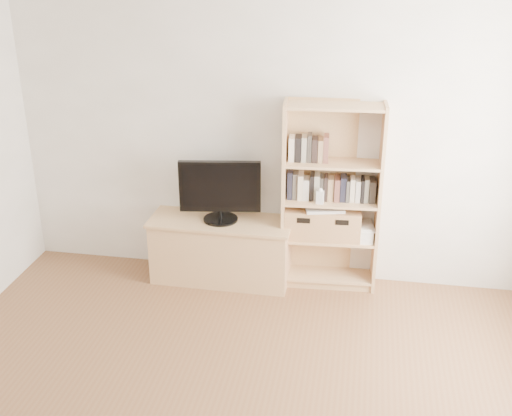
% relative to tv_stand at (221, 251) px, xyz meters
% --- Properties ---
extents(back_wall, '(4.50, 0.02, 2.60)m').
position_rel_tv_stand_xyz_m(back_wall, '(0.43, 0.22, 1.03)').
color(back_wall, beige).
rests_on(back_wall, floor).
extents(ceiling, '(4.50, 5.00, 0.01)m').
position_rel_tv_stand_xyz_m(ceiling, '(0.43, -2.28, 2.33)').
color(ceiling, white).
rests_on(ceiling, back_wall).
extents(tv_stand, '(1.20, 0.46, 0.55)m').
position_rel_tv_stand_xyz_m(tv_stand, '(0.00, 0.00, 0.00)').
color(tv_stand, tan).
rests_on(tv_stand, floor).
extents(bookshelf, '(0.83, 0.34, 1.63)m').
position_rel_tv_stand_xyz_m(bookshelf, '(0.93, 0.08, 0.54)').
color(bookshelf, tan).
rests_on(bookshelf, floor).
extents(television, '(0.69, 0.15, 0.54)m').
position_rel_tv_stand_xyz_m(television, '(0.00, 0.00, 0.57)').
color(television, black).
rests_on(television, tv_stand).
extents(books_row_mid, '(0.87, 0.22, 0.23)m').
position_rel_tv_stand_xyz_m(books_row_mid, '(0.93, 0.10, 0.64)').
color(books_row_mid, black).
rests_on(books_row_mid, bookshelf).
extents(books_row_upper, '(0.36, 0.15, 0.19)m').
position_rel_tv_stand_xyz_m(books_row_upper, '(0.75, 0.09, 0.95)').
color(books_row_upper, black).
rests_on(books_row_upper, bookshelf).
extents(baby_monitor, '(0.06, 0.04, 0.11)m').
position_rel_tv_stand_xyz_m(baby_monitor, '(0.85, -0.02, 0.58)').
color(baby_monitor, white).
rests_on(baby_monitor, bookshelf).
extents(basket_left, '(0.33, 0.28, 0.26)m').
position_rel_tv_stand_xyz_m(basket_left, '(0.72, 0.06, 0.31)').
color(basket_left, '#9F6E47').
rests_on(basket_left, bookshelf).
extents(basket_right, '(0.34, 0.28, 0.26)m').
position_rel_tv_stand_xyz_m(basket_right, '(1.03, 0.08, 0.31)').
color(basket_right, '#9F6E47').
rests_on(basket_right, bookshelf).
extents(laptop, '(0.36, 0.29, 0.03)m').
position_rel_tv_stand_xyz_m(laptop, '(0.88, 0.06, 0.45)').
color(laptop, white).
rests_on(laptop, basket_left).
extents(magazine_stack, '(0.19, 0.25, 0.11)m').
position_rel_tv_stand_xyz_m(magazine_stack, '(1.21, 0.09, 0.23)').
color(magazine_stack, beige).
rests_on(magazine_stack, bookshelf).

